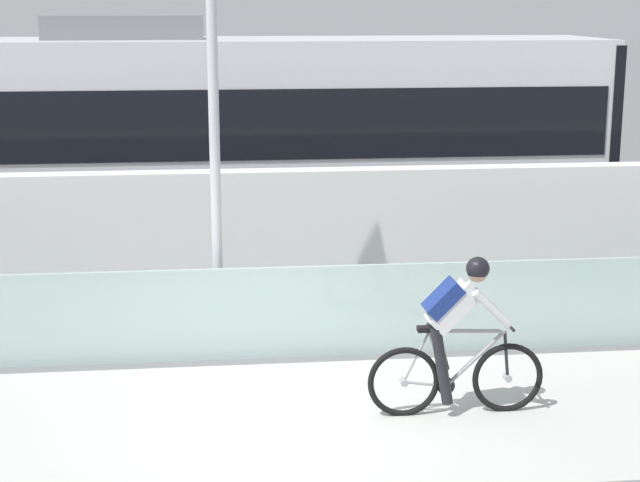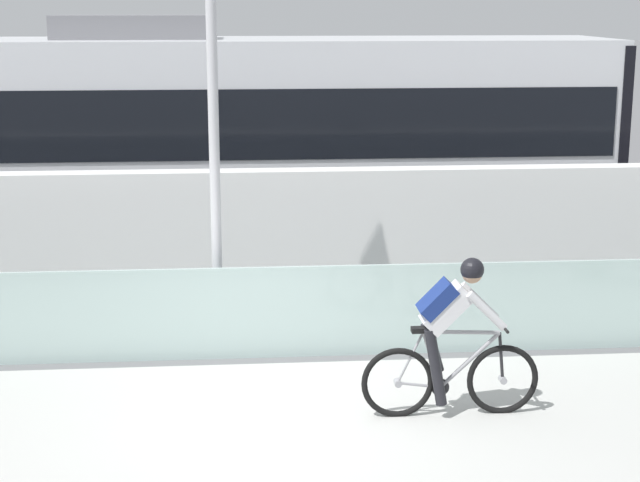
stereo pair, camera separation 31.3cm
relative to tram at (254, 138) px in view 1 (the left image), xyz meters
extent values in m
plane|color=slate|center=(-0.08, -6.85, -1.89)|extent=(200.00, 200.00, 0.00)
cube|color=beige|center=(-0.08, -6.85, -1.89)|extent=(32.00, 3.20, 0.01)
cube|color=#ADC6C1|center=(-0.08, -5.00, -1.36)|extent=(32.00, 0.05, 1.08)
cube|color=white|center=(-0.08, -3.20, -0.95)|extent=(32.00, 0.36, 1.90)
cube|color=#595654|center=(-0.08, -0.72, -1.89)|extent=(32.00, 0.08, 0.01)
cube|color=#595654|center=(-0.08, 0.72, -1.89)|extent=(32.00, 0.08, 0.01)
cube|color=silver|center=(0.02, 0.00, 0.01)|extent=(11.00, 2.50, 3.10)
cube|color=black|center=(0.02, 0.00, 0.36)|extent=(10.56, 2.54, 1.04)
cube|color=#4C4C51|center=(0.02, 0.00, -1.36)|extent=(10.78, 2.53, 0.28)
cube|color=slate|center=(-1.96, 0.00, 1.74)|extent=(2.40, 1.10, 0.36)
cube|color=#232326|center=(-3.50, 0.00, -1.53)|extent=(1.40, 1.88, 0.20)
cylinder|color=black|center=(-3.50, -0.72, -1.59)|extent=(0.60, 0.10, 0.60)
cylinder|color=black|center=(-3.50, 0.72, -1.59)|extent=(0.60, 0.10, 0.60)
cube|color=#232326|center=(3.54, 0.00, -1.53)|extent=(1.40, 1.88, 0.20)
cylinder|color=black|center=(3.54, -0.72, -1.59)|extent=(0.60, 0.10, 0.60)
cylinder|color=black|center=(3.54, 0.72, -1.59)|extent=(0.60, 0.10, 0.60)
cube|color=black|center=(5.47, 0.00, 0.01)|extent=(0.16, 2.54, 2.94)
torus|color=black|center=(2.18, -6.85, -1.53)|extent=(0.72, 0.06, 0.72)
cylinder|color=#99999E|center=(2.18, -6.85, -1.53)|extent=(0.07, 0.10, 0.07)
torus|color=black|center=(1.13, -6.85, -1.53)|extent=(0.72, 0.06, 0.72)
cylinder|color=#99999E|center=(1.13, -6.85, -1.53)|extent=(0.07, 0.10, 0.07)
cylinder|color=#99999E|center=(1.85, -6.85, -1.32)|extent=(0.60, 0.04, 0.58)
cylinder|color=#99999E|center=(1.47, -6.85, -1.30)|extent=(0.22, 0.04, 0.59)
cylinder|color=#99999E|center=(1.76, -6.85, -1.03)|extent=(0.76, 0.04, 0.07)
cylinder|color=#99999E|center=(1.35, -6.85, -1.56)|extent=(0.43, 0.03, 0.09)
cylinder|color=#99999E|center=(1.26, -6.85, -1.27)|extent=(0.27, 0.02, 0.53)
cylinder|color=black|center=(2.16, -6.85, -1.29)|extent=(0.08, 0.03, 0.49)
cube|color=black|center=(1.38, -6.85, -0.99)|extent=(0.24, 0.10, 0.05)
cylinder|color=black|center=(2.13, -6.85, -0.94)|extent=(0.03, 0.58, 0.03)
cylinder|color=#262628|center=(1.56, -6.85, -1.59)|extent=(0.18, 0.02, 0.18)
cube|color=silver|center=(1.60, -6.85, -0.78)|extent=(0.50, 0.28, 0.51)
cube|color=navy|center=(1.50, -6.85, -0.69)|extent=(0.38, 0.30, 0.38)
sphere|color=tan|center=(1.84, -6.85, -0.43)|extent=(0.20, 0.20, 0.20)
sphere|color=black|center=(1.84, -6.85, -0.40)|extent=(0.23, 0.23, 0.23)
cylinder|color=silver|center=(1.96, -7.01, -0.77)|extent=(0.41, 0.08, 0.41)
cylinder|color=silver|center=(1.96, -6.69, -0.77)|extent=(0.41, 0.08, 0.41)
cylinder|color=black|center=(1.49, -6.94, -1.35)|extent=(0.25, 0.11, 0.79)
cylinder|color=black|center=(1.49, -6.76, -1.21)|extent=(0.25, 0.11, 0.52)
cylinder|color=gray|center=(-0.65, -4.70, -1.79)|extent=(0.24, 0.24, 0.20)
cylinder|color=silver|center=(-0.65, -4.70, 0.31)|extent=(0.12, 0.12, 4.20)
camera|label=1|loc=(-0.71, -16.08, 2.10)|focal=56.87mm
camera|label=2|loc=(-0.40, -16.11, 2.10)|focal=56.87mm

